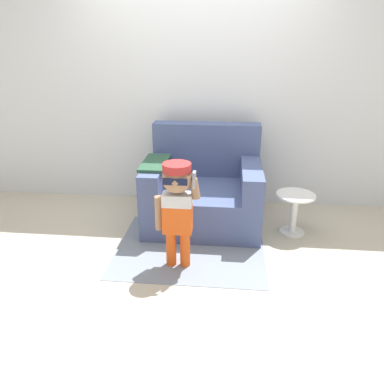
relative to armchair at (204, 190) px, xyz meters
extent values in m
plane|color=#BCB29E|center=(-0.13, -0.26, -0.34)|extent=(10.00, 10.00, 0.00)
cube|color=silver|center=(-0.13, 0.56, 0.96)|extent=(10.00, 0.05, 2.60)
cube|color=#475684|center=(0.00, -0.06, -0.13)|extent=(1.13, 0.97, 0.40)
cube|color=#475684|center=(0.00, 0.33, 0.35)|extent=(1.13, 0.20, 0.56)
cube|color=#475684|center=(-0.47, -0.16, 0.19)|extent=(0.19, 0.78, 0.25)
cube|color=#475684|center=(0.47, -0.16, 0.19)|extent=(0.19, 0.78, 0.25)
cube|color=#284C38|center=(-0.47, -0.16, 0.33)|extent=(0.23, 0.54, 0.03)
cylinder|color=#E05119|center=(-0.21, -0.89, -0.18)|extent=(0.08, 0.08, 0.32)
cylinder|color=#E05119|center=(-0.09, -0.89, -0.18)|extent=(0.08, 0.08, 0.32)
cube|color=#E05119|center=(-0.15, -0.89, 0.10)|extent=(0.24, 0.14, 0.24)
cube|color=silver|center=(-0.15, -0.89, 0.27)|extent=(0.24, 0.14, 0.10)
sphere|color=#997051|center=(-0.15, -0.89, 0.45)|extent=(0.24, 0.24, 0.24)
cylinder|color=#B22828|center=(-0.15, -0.89, 0.54)|extent=(0.22, 0.22, 0.06)
cube|color=#B22828|center=(-0.15, -0.78, 0.51)|extent=(0.13, 0.11, 0.01)
cube|color=#0F1433|center=(-0.15, -1.00, 0.46)|extent=(0.19, 0.01, 0.05)
cylinder|color=#997051|center=(-0.30, -0.89, 0.15)|extent=(0.07, 0.07, 0.29)
cylinder|color=#997051|center=(-0.01, -0.89, 0.37)|extent=(0.09, 0.07, 0.17)
cube|color=gray|center=(-0.01, -0.90, 0.45)|extent=(0.02, 0.07, 0.13)
cylinder|color=white|center=(0.90, -0.21, -0.33)|extent=(0.24, 0.24, 0.02)
cylinder|color=white|center=(0.90, -0.21, -0.14)|extent=(0.07, 0.07, 0.40)
cylinder|color=white|center=(0.90, -0.21, 0.07)|extent=(0.37, 0.37, 0.02)
cube|color=gray|center=(-0.07, -0.60, -0.33)|extent=(1.34, 1.16, 0.01)
camera|label=1|loc=(0.24, -3.58, 1.45)|focal=35.00mm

